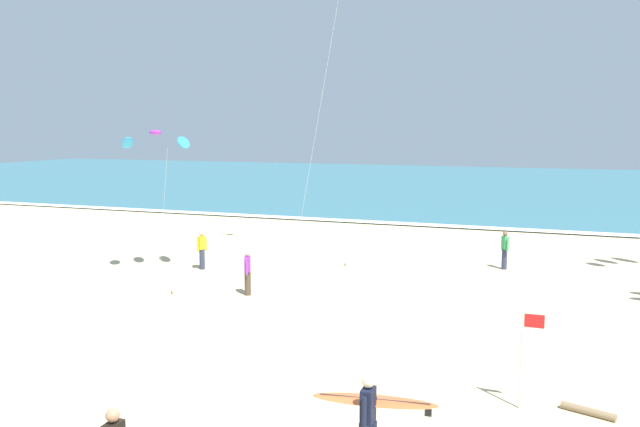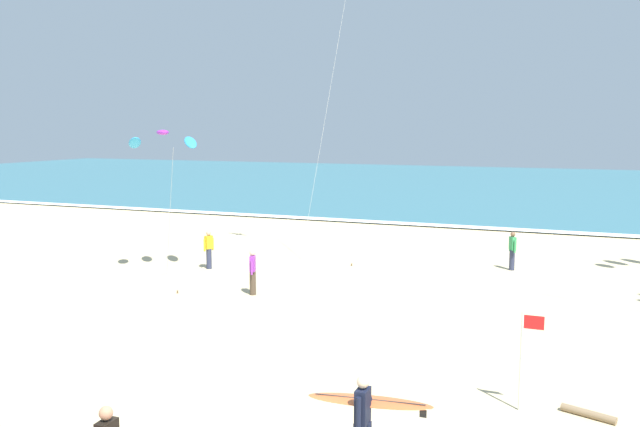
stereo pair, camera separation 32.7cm
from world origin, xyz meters
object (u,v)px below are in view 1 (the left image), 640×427
bystander_yellow_top (202,250)px  driftwood_log (588,411)px  lifeguard_flag (525,350)px  surfer_third (371,409)px  bystander_green_top (505,250)px  bystander_purple_top (248,272)px  kite_arc_violet_mid (156,139)px

bystander_yellow_top → driftwood_log: 17.37m
lifeguard_flag → driftwood_log: 1.75m
driftwood_log → bystander_yellow_top: bearing=147.2°
surfer_third → bystander_green_top: 17.38m
surfer_third → lifeguard_flag: 4.12m
bystander_purple_top → bystander_yellow_top: 4.84m
surfer_third → lifeguard_flag: (2.30, 3.41, 0.22)m
surfer_third → driftwood_log: size_ratio=2.09×
bystander_green_top → bystander_yellow_top: (-11.68, -4.40, 0.00)m
surfer_third → bystander_green_top: (0.67, 17.37, -0.23)m
kite_arc_violet_mid → bystander_green_top: kite_arc_violet_mid is taller
surfer_third → bystander_green_top: surfer_third is taller
surfer_third → kite_arc_violet_mid: 17.21m
bystander_purple_top → driftwood_log: 12.59m
kite_arc_violet_mid → bystander_green_top: 14.74m
bystander_purple_top → lifeguard_flag: size_ratio=0.76×
kite_arc_violet_mid → bystander_purple_top: 6.77m
surfer_third → driftwood_log: bearing=44.9°
bystander_yellow_top → lifeguard_flag: bearing=-35.7°
kite_arc_violet_mid → surfer_third: bearing=-43.6°
driftwood_log → bystander_green_top: bearing=101.9°
bystander_yellow_top → kite_arc_violet_mid: bearing=-125.7°
surfer_third → bystander_purple_top: (-7.32, 9.82, -0.23)m
bystander_purple_top → lifeguard_flag: bearing=-33.7°
kite_arc_violet_mid → bystander_purple_top: size_ratio=3.60×
kite_arc_violet_mid → bystander_green_top: bearing=24.8°
surfer_third → bystander_green_top: bearing=87.8°
bystander_green_top → bystander_yellow_top: size_ratio=1.00×
bystander_purple_top → kite_arc_violet_mid: bearing=160.6°
surfer_third → bystander_yellow_top: bearing=130.3°
lifeguard_flag → bystander_yellow_top: bearing=144.3°
surfer_third → bystander_yellow_top: 17.01m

